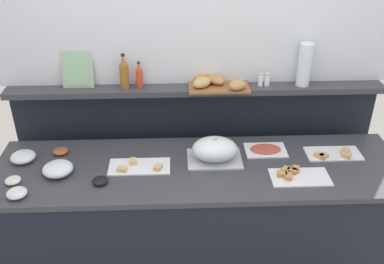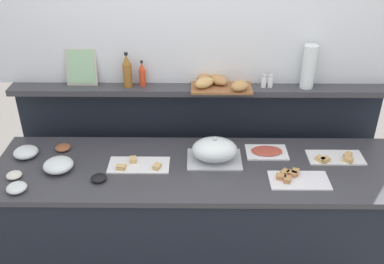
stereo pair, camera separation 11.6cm
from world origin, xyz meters
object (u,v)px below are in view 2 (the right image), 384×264
object	(u,v)px
glass_bowl_medium	(58,165)
glass_bowl_small	(17,188)
framed_picture	(81,67)
water_carafe	(309,67)
condiment_bowl_cream	(14,175)
glass_bowl_large	(26,153)
cold_cuts_platter	(267,152)
vinegar_bottle_amber	(127,72)
hot_sauce_bottle	(142,75)
bread_basket	(220,83)
sandwich_platter_side	(296,179)
condiment_bowl_teal	(99,178)
pepper_shaker	(270,81)
salt_shaker	(264,81)
sandwich_platter_rear	(335,158)
serving_cloche	(215,151)
sandwich_platter_front	(139,165)
condiment_bowl_red	(63,148)

from	to	relation	value
glass_bowl_medium	glass_bowl_small	xyz separation A→B (m)	(-0.18, -0.21, -0.01)
framed_picture	water_carafe	bearing A→B (deg)	-1.48
condiment_bowl_cream	glass_bowl_large	bearing A→B (deg)	91.48
cold_cuts_platter	vinegar_bottle_amber	world-z (taller)	vinegar_bottle_amber
hot_sauce_bottle	bread_basket	size ratio (longest dim) A/B	0.44
glass_bowl_small	water_carafe	distance (m)	1.94
sandwich_platter_side	condiment_bowl_teal	size ratio (longest dim) A/B	3.74
pepper_shaker	framed_picture	bearing A→B (deg)	178.24
glass_bowl_medium	salt_shaker	world-z (taller)	salt_shaker
bread_basket	sandwich_platter_rear	bearing A→B (deg)	-25.29
sandwich_platter_side	serving_cloche	size ratio (longest dim) A/B	1.03
condiment_bowl_cream	bread_basket	bearing A→B (deg)	24.26
bread_basket	glass_bowl_medium	bearing A→B (deg)	-154.31
water_carafe	condiment_bowl_cream	bearing A→B (deg)	-162.40
sandwich_platter_front	framed_picture	size ratio (longest dim) A/B	1.50
hot_sauce_bottle	water_carafe	bearing A→B (deg)	-0.77
condiment_bowl_teal	pepper_shaker	xyz separation A→B (m)	(1.06, 0.60, 0.36)
framed_picture	bread_basket	bearing A→B (deg)	-3.43
condiment_bowl_red	bread_basket	world-z (taller)	bread_basket
vinegar_bottle_amber	pepper_shaker	size ratio (longest dim) A/B	2.71
sandwich_platter_side	sandwich_platter_front	bearing A→B (deg)	171.68
salt_shaker	cold_cuts_platter	bearing A→B (deg)	-87.98
cold_cuts_platter	bread_basket	size ratio (longest dim) A/B	0.67
sandwich_platter_front	pepper_shaker	world-z (taller)	pepper_shaker
serving_cloche	condiment_bowl_teal	size ratio (longest dim) A/B	3.64
sandwich_platter_side	glass_bowl_small	size ratio (longest dim) A/B	3.05
glass_bowl_small	pepper_shaker	distance (m)	1.70
sandwich_platter_rear	bread_basket	world-z (taller)	bread_basket
glass_bowl_small	water_carafe	xyz separation A→B (m)	(1.74, 0.70, 0.46)
glass_bowl_medium	condiment_bowl_red	world-z (taller)	glass_bowl_medium
condiment_bowl_teal	framed_picture	world-z (taller)	framed_picture
hot_sauce_bottle	glass_bowl_small	bearing A→B (deg)	-132.41
glass_bowl_medium	sandwich_platter_front	bearing A→B (deg)	5.32
condiment_bowl_cream	condiment_bowl_teal	world-z (taller)	same
water_carafe	sandwich_platter_rear	bearing A→B (deg)	-67.25
sandwich_platter_front	pepper_shaker	xyz separation A→B (m)	(0.84, 0.45, 0.37)
sandwich_platter_rear	condiment_bowl_teal	world-z (taller)	sandwich_platter_rear
glass_bowl_small	condiment_bowl_teal	distance (m)	0.46
glass_bowl_medium	water_carafe	size ratio (longest dim) A/B	0.63
sandwich_platter_front	hot_sauce_bottle	bearing A→B (deg)	90.51
framed_picture	condiment_bowl_red	bearing A→B (deg)	-109.44
salt_shaker	bread_basket	size ratio (longest dim) A/B	0.22
salt_shaker	water_carafe	world-z (taller)	water_carafe
sandwich_platter_front	sandwich_platter_side	size ratio (longest dim) A/B	1.08
vinegar_bottle_amber	water_carafe	xyz separation A→B (m)	(1.18, 0.00, 0.04)
condiment_bowl_cream	vinegar_bottle_amber	distance (m)	0.95
sandwich_platter_rear	pepper_shaker	distance (m)	0.65
condiment_bowl_cream	vinegar_bottle_amber	world-z (taller)	vinegar_bottle_amber
sandwich_platter_rear	glass_bowl_small	bearing A→B (deg)	-169.67
condiment_bowl_cream	bread_basket	world-z (taller)	bread_basket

